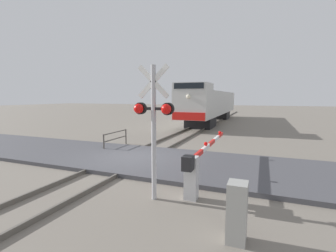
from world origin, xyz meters
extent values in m
plane|color=slate|center=(0.00, 0.00, 0.00)|extent=(160.00, 160.00, 0.00)
cube|color=#59544C|center=(-0.72, 0.00, 0.07)|extent=(0.08, 80.00, 0.15)
cube|color=#59544C|center=(0.72, 0.00, 0.07)|extent=(0.08, 80.00, 0.15)
cube|color=#47474C|center=(0.00, 0.00, 0.08)|extent=(36.00, 4.88, 0.16)
cube|color=black|center=(0.00, 13.26, 0.53)|extent=(2.48, 3.20, 1.05)
cube|color=black|center=(0.00, 23.63, 0.53)|extent=(2.48, 3.20, 1.05)
cube|color=silver|center=(0.00, 18.44, 2.31)|extent=(2.92, 18.85, 2.52)
cube|color=silver|center=(0.00, 10.47, 3.86)|extent=(2.86, 2.90, 0.58)
cube|color=black|center=(0.00, 8.99, 3.86)|extent=(2.48, 0.06, 0.46)
cube|color=red|center=(0.00, 8.98, 1.40)|extent=(2.77, 0.08, 0.64)
sphere|color=#F2EACC|center=(0.00, 8.97, 3.00)|extent=(0.36, 0.36, 0.36)
cylinder|color=#ADADB2|center=(2.79, -3.60, 1.92)|extent=(0.14, 0.14, 3.84)
cube|color=white|center=(2.79, -3.60, 3.39)|extent=(0.95, 0.04, 0.95)
cube|color=white|center=(2.79, -3.60, 3.39)|extent=(0.95, 0.04, 0.95)
cube|color=black|center=(2.79, -3.60, 2.64)|extent=(1.04, 0.08, 0.08)
sphere|color=red|center=(2.37, -3.70, 2.64)|extent=(0.28, 0.28, 0.28)
sphere|color=red|center=(3.21, -3.70, 2.64)|extent=(0.28, 0.28, 0.28)
cylinder|color=black|center=(2.37, -3.58, 2.64)|extent=(0.34, 0.14, 0.34)
cylinder|color=black|center=(3.21, -3.58, 2.64)|extent=(0.34, 0.14, 0.34)
cube|color=silver|center=(3.80, -3.20, 0.63)|extent=(0.36, 0.36, 1.27)
cube|color=black|center=(3.80, -3.55, 1.17)|extent=(0.28, 0.36, 0.40)
cube|color=red|center=(3.80, -2.49, 1.17)|extent=(0.10, 1.04, 0.14)
cube|color=white|center=(3.80, -1.45, 1.17)|extent=(0.10, 1.04, 0.14)
cube|color=red|center=(3.80, -0.41, 1.17)|extent=(0.10, 1.04, 0.14)
cube|color=white|center=(3.80, 0.63, 1.17)|extent=(0.10, 1.04, 0.14)
cube|color=red|center=(3.80, 1.66, 1.17)|extent=(0.10, 1.04, 0.14)
sphere|color=red|center=(3.80, -1.39, 1.31)|extent=(0.14, 0.14, 0.14)
sphere|color=red|center=(3.80, 1.57, 1.31)|extent=(0.14, 0.14, 0.14)
cube|color=#999993|center=(5.24, -4.87, 0.63)|extent=(0.39, 0.45, 1.26)
cylinder|color=#4C4742|center=(-2.36, 0.98, 0.47)|extent=(0.08, 0.08, 0.95)
cylinder|color=#4C4742|center=(-2.36, 3.25, 0.47)|extent=(0.08, 0.08, 0.95)
cylinder|color=#4C4742|center=(-2.36, 2.11, 0.91)|extent=(0.06, 2.27, 0.06)
cylinder|color=#4C4742|center=(-2.36, 2.11, 0.52)|extent=(0.06, 2.27, 0.06)
camera|label=1|loc=(5.65, -9.70, 2.96)|focal=25.70mm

